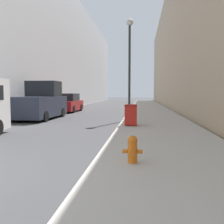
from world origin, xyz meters
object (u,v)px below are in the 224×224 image
trash_bin (131,115)px  lamppost (130,57)px  fire_hydrant (132,149)px  pickup_truck (40,103)px  parked_sedan_near (68,103)px

trash_bin → lamppost: lamppost is taller
fire_hydrant → lamppost: lamppost is taller
pickup_truck → lamppost: bearing=-3.4°
lamppost → pickup_truck: size_ratio=1.19×
trash_bin → lamppost: (-0.25, 3.35, 3.22)m
lamppost → parked_sedan_near: size_ratio=1.38×
trash_bin → lamppost: 4.66m
trash_bin → pickup_truck: pickup_truck is taller
pickup_truck → parked_sedan_near: size_ratio=1.17×
fire_hydrant → pickup_truck: bearing=122.2°
fire_hydrant → parked_sedan_near: 17.63m
pickup_truck → fire_hydrant: bearing=-57.8°
fire_hydrant → parked_sedan_near: parked_sedan_near is taller
lamppost → pickup_truck: bearing=176.6°
trash_bin → pickup_truck: 7.17m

